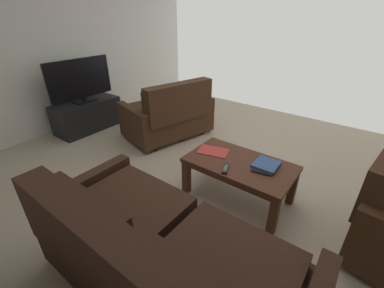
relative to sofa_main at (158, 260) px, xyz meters
name	(u,v)px	position (x,y,z in m)	size (l,w,h in m)	color
ground_plane	(221,173)	(0.45, -1.51, -0.37)	(5.58, 4.91, 0.01)	#B7A88E
wall_right	(72,44)	(3.24, -1.51, 0.90)	(0.12, 4.91, 2.53)	white
sofa_main	(158,260)	(0.00, 0.00, 0.00)	(1.77, 0.86, 0.85)	black
loveseat_near	(170,114)	(1.61, -1.90, 0.00)	(1.05, 1.38, 0.87)	black
coffee_table	(239,168)	(0.09, -1.23, -0.01)	(1.02, 0.59, 0.42)	#4C2819
tv_stand	(88,115)	(2.84, -1.29, -0.13)	(0.47, 1.00, 0.46)	black
flat_tv	(80,80)	(2.84, -1.29, 0.43)	(0.20, 1.01, 0.64)	black
book_stack	(265,165)	(-0.13, -1.31, 0.08)	(0.25, 0.32, 0.04)	black
tv_remote	(226,169)	(0.14, -1.04, 0.07)	(0.10, 0.17, 0.02)	black
loose_magazine	(213,151)	(0.42, -1.25, 0.06)	(0.20, 0.31, 0.01)	#C63833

